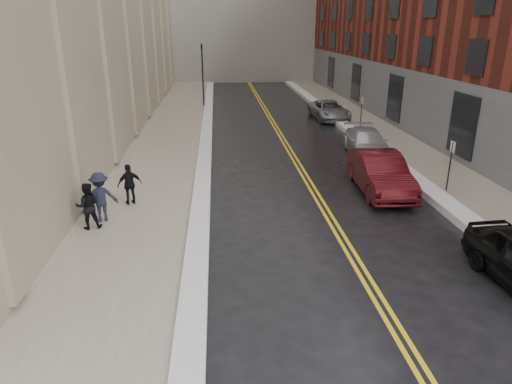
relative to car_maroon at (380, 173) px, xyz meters
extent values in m
plane|color=black|center=(-5.20, -8.52, -0.82)|extent=(160.00, 160.00, 0.00)
cube|color=gray|center=(-9.70, 7.48, -0.74)|extent=(4.00, 64.00, 0.15)
cube|color=gray|center=(3.80, 7.48, -0.74)|extent=(3.00, 64.00, 0.15)
cube|color=gold|center=(-2.82, 7.48, -0.82)|extent=(0.12, 64.00, 0.01)
cube|color=gold|center=(-2.58, 7.48, -0.82)|extent=(0.12, 64.00, 0.01)
cube|color=white|center=(-7.40, 7.48, -0.69)|extent=(0.70, 60.80, 0.26)
cube|color=white|center=(1.95, 7.48, -0.67)|extent=(0.85, 60.80, 0.30)
cylinder|color=black|center=(-7.80, 21.48, 1.78)|extent=(0.12, 0.12, 5.20)
imported|color=black|center=(-7.80, 21.48, 3.78)|extent=(0.18, 0.15, 0.90)
cylinder|color=black|center=(2.70, -0.52, 0.28)|extent=(0.06, 0.06, 2.20)
cube|color=white|center=(2.70, -0.52, 1.18)|extent=(0.02, 0.35, 0.45)
cylinder|color=black|center=(2.70, 11.48, 0.28)|extent=(0.06, 0.06, 2.20)
cube|color=white|center=(2.70, 11.48, 1.18)|extent=(0.02, 0.35, 0.45)
imported|color=#450C11|center=(0.00, 0.00, 0.00)|extent=(1.92, 5.03, 1.64)
imported|color=#AEAFB6|center=(1.23, 5.58, -0.13)|extent=(2.29, 4.89, 1.38)
imported|color=gray|center=(1.60, 15.61, -0.14)|extent=(2.49, 5.01, 1.37)
imported|color=black|center=(-11.05, -3.10, 0.13)|extent=(0.89, 0.76, 1.60)
imported|color=black|center=(-10.77, -2.50, 0.21)|extent=(1.27, 0.94, 1.76)
imported|color=black|center=(-10.05, -0.94, 0.12)|extent=(1.00, 0.72, 1.57)
camera|label=1|loc=(-6.66, -17.57, 5.76)|focal=32.00mm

